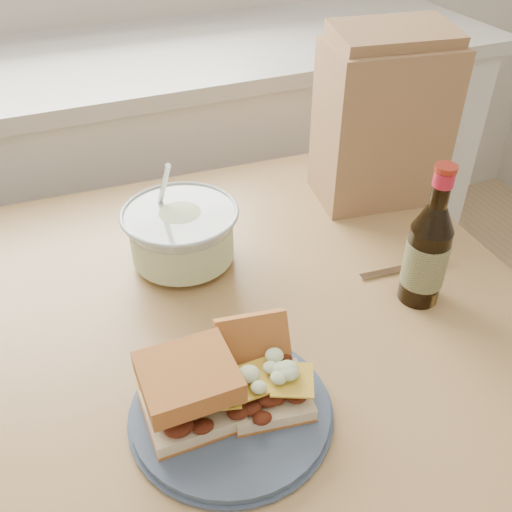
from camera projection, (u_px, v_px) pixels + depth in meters
name	position (u px, v px, depth m)	size (l,w,h in m)	color
cabinet_run	(89.00, 215.00, 1.74)	(2.50, 0.64, 0.94)	white
dining_table	(251.00, 356.00, 1.01)	(1.00, 1.00, 0.79)	#A77B4F
plate	(231.00, 411.00, 0.77)	(0.27, 0.27, 0.02)	#43536C
sandwich_left	(190.00, 391.00, 0.73)	(0.12, 0.11, 0.09)	beige
sandwich_right	(264.00, 374.00, 0.77)	(0.12, 0.16, 0.09)	beige
coleslaw_bowl	(182.00, 237.00, 1.01)	(0.21, 0.21, 0.20)	#B0BEB8
beer_bottle	(427.00, 252.00, 0.91)	(0.07, 0.07, 0.25)	black
knife	(418.00, 264.00, 1.02)	(0.17, 0.03, 0.01)	silver
paper_bag	(382.00, 125.00, 1.14)	(0.24, 0.16, 0.32)	#966748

